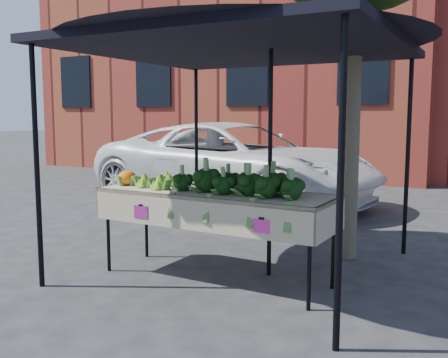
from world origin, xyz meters
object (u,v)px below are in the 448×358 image
street_tree (355,44)px  vehicle (236,55)px  table (215,236)px  canopy (242,142)px

street_tree → vehicle: bearing=136.5°
table → street_tree: bearing=55.3°
canopy → vehicle: bearing=117.9°
table → vehicle: vehicle is taller
table → canopy: 1.04m
canopy → vehicle: size_ratio=0.58×
table → street_tree: street_tree is taller
canopy → street_tree: 1.70m
table → vehicle: 5.10m
canopy → street_tree: bearing=46.3°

